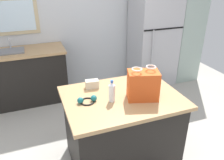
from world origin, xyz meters
name	(u,v)px	position (x,y,z in m)	size (l,w,h in m)	color
ground	(129,160)	(0.00, 0.00, 0.00)	(5.98, 5.98, 0.00)	#ADA89E
back_wall	(78,13)	(-0.02, 2.26, 1.38)	(4.98, 0.13, 2.76)	silver
kitchen_island	(121,129)	(-0.08, 0.07, 0.44)	(1.22, 0.91, 0.87)	black
refrigerator	(153,37)	(1.31, 1.85, 0.92)	(0.80, 0.70, 1.84)	#B7B7BC
tall_cabinet	(184,28)	(1.99, 1.85, 1.03)	(0.52, 0.63, 2.07)	#9EB2A8
sink_counter	(28,76)	(-1.02, 1.89, 0.47)	(1.27, 0.62, 1.09)	black
shopping_bag	(143,85)	(0.10, -0.05, 1.02)	(0.35, 0.28, 0.34)	#DB511E
small_box	(92,84)	(-0.32, 0.35, 0.91)	(0.14, 0.08, 0.09)	beige
bottle	(112,92)	(-0.22, 0.01, 0.97)	(0.06, 0.06, 0.23)	white
ear_defenders	(87,100)	(-0.45, 0.08, 0.89)	(0.20, 0.15, 0.06)	black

